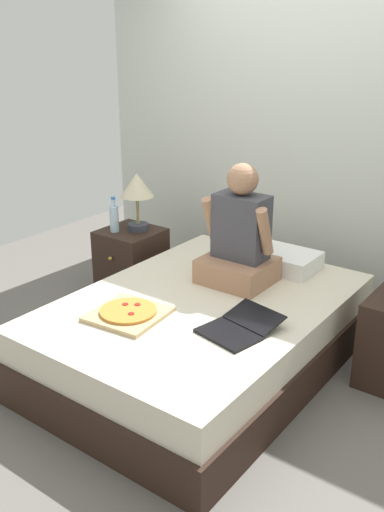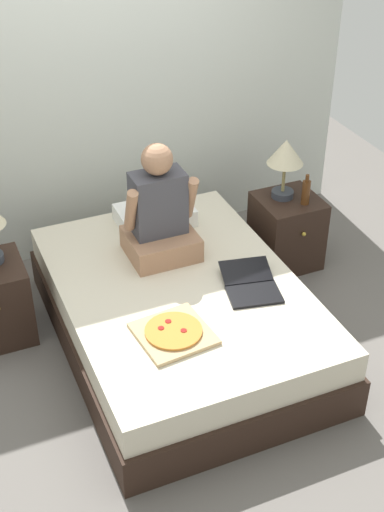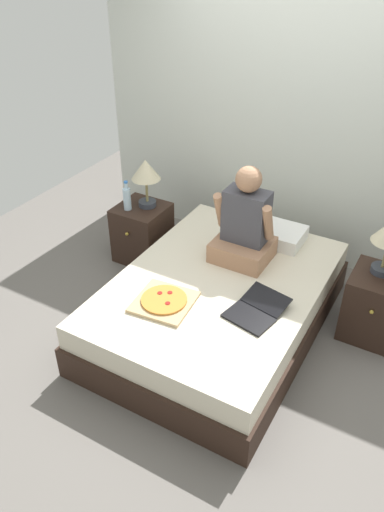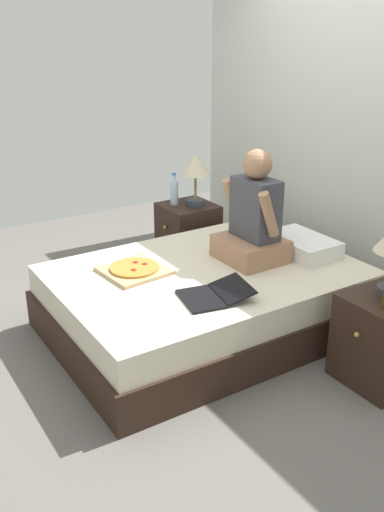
{
  "view_description": "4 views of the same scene",
  "coord_description": "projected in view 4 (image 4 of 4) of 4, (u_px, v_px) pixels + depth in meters",
  "views": [
    {
      "loc": [
        1.83,
        -2.57,
        1.96
      ],
      "look_at": [
        -0.09,
        0.01,
        0.72
      ],
      "focal_mm": 40.0,
      "sensor_mm": 36.0,
      "label": 1
    },
    {
      "loc": [
        -1.33,
        -3.3,
        3.1
      ],
      "look_at": [
        0.05,
        -0.08,
        0.71
      ],
      "focal_mm": 50.0,
      "sensor_mm": 36.0,
      "label": 2
    },
    {
      "loc": [
        1.32,
        -2.72,
        2.72
      ],
      "look_at": [
        -0.1,
        -0.23,
        0.78
      ],
      "focal_mm": 35.0,
      "sensor_mm": 36.0,
      "label": 3
    },
    {
      "loc": [
        2.94,
        -1.99,
        2.01
      ],
      "look_at": [
        0.15,
        -0.2,
        0.65
      ],
      "focal_mm": 40.0,
      "sensor_mm": 36.0,
      "label": 4
    }
  ],
  "objects": [
    {
      "name": "pillow",
      "position": [
        301.0,
        245.0,
        4.13
      ],
      "size": [
        0.52,
        0.34,
        0.12
      ],
      "primitive_type": "cube",
      "color": "white",
      "rests_on": "bed"
    },
    {
      "name": "nightstand_right",
      "position": [
        382.0,
        340.0,
        3.37
      ],
      "size": [
        0.44,
        0.47,
        0.54
      ],
      "color": "black",
      "rests_on": "ground"
    },
    {
      "name": "pizza_box",
      "position": [
        134.0,
        270.0,
        3.82
      ],
      "size": [
        0.44,
        0.44,
        0.05
      ],
      "color": "tan",
      "rests_on": "bed"
    },
    {
      "name": "nightstand_left",
      "position": [
        188.0,
        234.0,
        5.05
      ],
      "size": [
        0.44,
        0.47,
        0.54
      ],
      "color": "black",
      "rests_on": "ground"
    },
    {
      "name": "ground_plane",
      "position": [
        205.0,
        328.0,
        4.04
      ],
      "size": [
        5.8,
        5.8,
        0.0
      ],
      "primitive_type": "plane",
      "color": "#66605B"
    },
    {
      "name": "bed",
      "position": [
        205.0,
        300.0,
        3.96
      ],
      "size": [
        1.47,
        2.07,
        0.46
      ],
      "color": "black",
      "rests_on": "ground"
    },
    {
      "name": "laptop",
      "position": [
        211.0,
        295.0,
        3.45
      ],
      "size": [
        0.39,
        0.47,
        0.07
      ],
      "color": "black",
      "rests_on": "bed"
    },
    {
      "name": "person_seated",
      "position": [
        253.0,
        220.0,
        3.94
      ],
      "size": [
        0.47,
        0.4,
        0.78
      ],
      "color": "#A37556",
      "rests_on": "bed"
    },
    {
      "name": "water_bottle",
      "position": [
        174.0,
        192.0,
        4.92
      ],
      "size": [
        0.07,
        0.07,
        0.28
      ],
      "color": "silver",
      "rests_on": "nightstand_left"
    },
    {
      "name": "wall_back",
      "position": [
        361.0,
        132.0,
        4.26
      ],
      "size": [
        3.8,
        0.12,
        2.5
      ],
      "primitive_type": "cube",
      "color": "silver",
      "rests_on": "ground"
    },
    {
      "name": "lamp_on_left_nightstand",
      "position": [
        195.0,
        168.0,
        4.82
      ],
      "size": [
        0.26,
        0.26,
        0.45
      ],
      "color": "#333842",
      "rests_on": "nightstand_left"
    }
  ]
}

